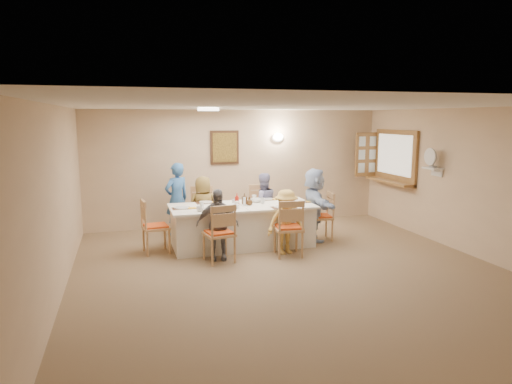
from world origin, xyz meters
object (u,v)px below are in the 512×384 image
object	(u,v)px
dining_table	(242,225)
diner_right_end	(314,204)
chair_front_left	(219,232)
chair_back_right	(261,209)
diner_front_left	(217,224)
condiment_ketchup	(237,199)
desk_fan	(432,160)
chair_front_right	(288,227)
chair_left_end	(156,226)
serving_hatch	(395,157)
diner_front_right	(286,222)
chair_right_end	(320,216)
caregiver	(177,199)
diner_back_right	(263,204)
diner_back_left	(203,208)
chair_back_left	(202,212)

from	to	relation	value
dining_table	diner_right_end	bearing A→B (deg)	0.00
chair_front_left	chair_back_right	bearing A→B (deg)	-136.65
diner_front_left	condiment_ketchup	size ratio (longest dim) A/B	5.52
desk_fan	diner_right_end	size ratio (longest dim) A/B	0.22
chair_front_right	chair_left_end	bearing A→B (deg)	-13.34
serving_hatch	dining_table	size ratio (longest dim) A/B	0.58
chair_front_left	diner_front_right	size ratio (longest dim) A/B	0.87
chair_right_end	caregiver	bearing A→B (deg)	-107.05
diner_right_end	caregiver	size ratio (longest dim) A/B	0.96
desk_fan	chair_left_end	xyz separation A→B (m)	(-5.01, 0.70, -1.07)
chair_right_end	diner_back_right	xyz separation A→B (m)	(-0.95, 0.68, 0.16)
chair_back_right	condiment_ketchup	size ratio (longest dim) A/B	4.57
chair_back_right	condiment_ketchup	world-z (taller)	chair_back_right
diner_front_right	diner_front_left	bearing A→B (deg)	169.98
chair_front_left	diner_back_left	size ratio (longest dim) A/B	0.80
chair_front_left	chair_left_end	xyz separation A→B (m)	(-0.95, 0.80, -0.01)
desk_fan	dining_table	distance (m)	3.72
diner_back_right	chair_front_right	bearing A→B (deg)	89.01
chair_front_right	chair_front_left	bearing A→B (deg)	7.07
desk_fan	dining_table	size ratio (longest dim) A/B	0.12
dining_table	diner_front_right	bearing A→B (deg)	-48.58
dining_table	chair_back_right	size ratio (longest dim) A/B	2.65
chair_front_left	condiment_ketchup	size ratio (longest dim) A/B	4.55
chair_back_left	caregiver	world-z (taller)	caregiver
chair_back_left	chair_left_end	xyz separation A→B (m)	(-0.95, -0.80, -0.02)
chair_back_right	diner_front_left	bearing A→B (deg)	-122.08
diner_right_end	condiment_ketchup	xyz separation A→B (m)	(-1.51, 0.03, 0.17)
dining_table	chair_back_left	size ratio (longest dim) A/B	2.61
chair_back_left	diner_front_left	size ratio (longest dim) A/B	0.84
chair_back_right	diner_right_end	bearing A→B (deg)	-37.34
chair_front_right	chair_right_end	size ratio (longest dim) A/B	1.07
serving_hatch	chair_back_left	bearing A→B (deg)	177.94
diner_back_left	diner_back_right	xyz separation A→B (m)	(1.20, 0.00, 0.01)
serving_hatch	diner_front_right	xyz separation A→B (m)	(-2.97, -1.33, -0.94)
chair_front_right	chair_back_left	bearing A→B (deg)	-46.06
diner_front_left	caregiver	xyz separation A→B (m)	(-0.45, 1.83, 0.13)
caregiver	condiment_ketchup	distance (m)	1.48
chair_back_left	diner_right_end	distance (m)	2.18
chair_back_left	caregiver	xyz separation A→B (m)	(-0.45, 0.35, 0.23)
chair_left_end	diner_front_right	size ratio (longest dim) A/B	0.85
diner_back_left	chair_right_end	bearing A→B (deg)	159.57
chair_right_end	diner_back_right	distance (m)	1.18
condiment_ketchup	diner_right_end	bearing A→B (deg)	-1.23
chair_right_end	diner_right_end	distance (m)	0.27
diner_right_end	caregiver	bearing A→B (deg)	70.44
chair_front_left	condiment_ketchup	xyz separation A→B (m)	(0.51, 0.83, 0.38)
chair_back_right	diner_front_right	xyz separation A→B (m)	(0.00, -1.48, 0.07)
diner_back_left	condiment_ketchup	world-z (taller)	diner_back_left
chair_left_end	diner_front_left	world-z (taller)	diner_front_left
desk_fan	diner_back_left	bearing A→B (deg)	161.22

